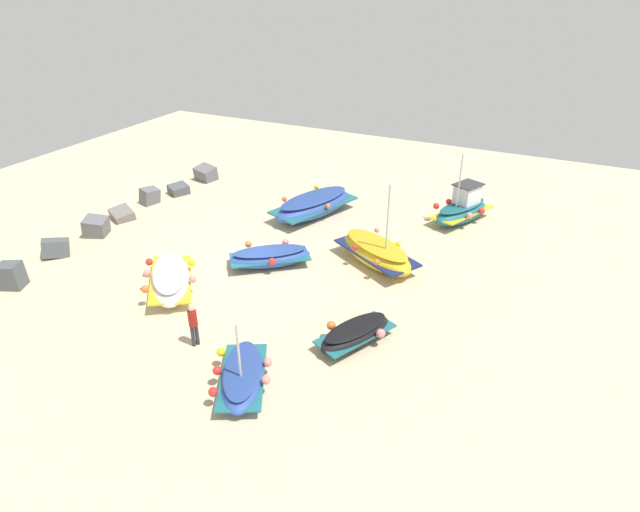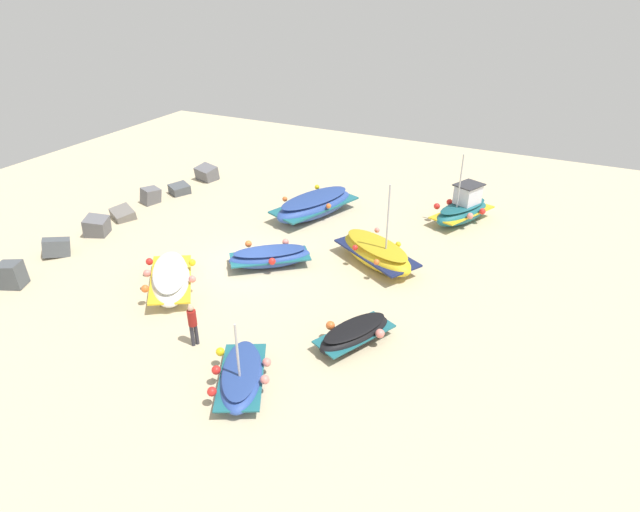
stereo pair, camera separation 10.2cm
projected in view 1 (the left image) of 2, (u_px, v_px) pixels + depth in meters
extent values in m
plane|color=beige|center=(251.00, 264.00, 24.58)|extent=(45.65, 45.65, 0.00)
ellipsoid|color=#2D4C9E|center=(243.00, 377.00, 17.27)|extent=(3.64, 2.79, 0.71)
cube|color=#1E6670|center=(243.00, 376.00, 17.25)|extent=(3.54, 2.78, 0.06)
ellipsoid|color=navy|center=(242.00, 370.00, 17.13)|extent=(3.20, 2.46, 0.12)
cylinder|color=#B7B7BC|center=(238.00, 351.00, 16.30)|extent=(0.08, 0.08, 2.01)
sphere|color=red|center=(213.00, 392.00, 16.29)|extent=(0.30, 0.30, 0.30)
sphere|color=#EA7F75|center=(266.00, 380.00, 16.75)|extent=(0.30, 0.30, 0.30)
sphere|color=red|center=(217.00, 370.00, 17.11)|extent=(0.30, 0.30, 0.30)
sphere|color=#EA7F75|center=(268.00, 362.00, 17.62)|extent=(0.30, 0.30, 0.30)
sphere|color=yellow|center=(221.00, 352.00, 17.94)|extent=(0.30, 0.30, 0.30)
ellipsoid|color=gold|center=(376.00, 254.00, 24.34)|extent=(3.69, 4.69, 1.11)
cube|color=navy|center=(376.00, 253.00, 24.32)|extent=(3.66, 4.56, 0.10)
ellipsoid|color=gold|center=(377.00, 245.00, 24.12)|extent=(3.24, 4.12, 0.19)
cylinder|color=#B7B7BC|center=(388.00, 217.00, 22.89)|extent=(0.08, 0.08, 3.04)
sphere|color=orange|center=(377.00, 262.00, 22.84)|extent=(0.26, 0.26, 0.26)
sphere|color=yellow|center=(398.00, 244.00, 24.36)|extent=(0.26, 0.26, 0.26)
sphere|color=red|center=(355.00, 248.00, 23.94)|extent=(0.26, 0.26, 0.26)
sphere|color=#EA7F75|center=(377.00, 230.00, 25.43)|extent=(0.26, 0.26, 0.26)
ellipsoid|color=#1E6670|center=(461.00, 213.00, 28.53)|extent=(4.19, 3.03, 1.12)
cube|color=gold|center=(461.00, 212.00, 28.51)|extent=(4.05, 2.95, 0.20)
ellipsoid|color=#1A565F|center=(462.00, 206.00, 28.33)|extent=(3.67, 2.61, 0.26)
cube|color=silver|center=(467.00, 194.00, 28.22)|extent=(1.54, 1.41, 1.02)
cube|color=#333338|center=(468.00, 185.00, 27.96)|extent=(1.79, 1.64, 0.06)
cylinder|color=#B7B7BC|center=(460.00, 181.00, 27.29)|extent=(0.08, 0.08, 2.89)
sphere|color=red|center=(436.00, 206.00, 28.32)|extent=(0.34, 0.34, 0.34)
sphere|color=#EA7F75|center=(469.00, 216.00, 27.49)|extent=(0.34, 0.34, 0.34)
sphere|color=red|center=(449.00, 202.00, 28.96)|extent=(0.34, 0.34, 0.34)
sphere|color=red|center=(482.00, 211.00, 28.12)|extent=(0.34, 0.34, 0.34)
sphere|color=orange|center=(461.00, 196.00, 29.54)|extent=(0.34, 0.34, 0.34)
ellipsoid|color=#2D4C9E|center=(270.00, 258.00, 24.30)|extent=(3.56, 3.92, 0.90)
cube|color=#1E6670|center=(270.00, 257.00, 24.28)|extent=(3.48, 3.81, 0.14)
ellipsoid|color=navy|center=(269.00, 251.00, 24.13)|extent=(3.11, 3.43, 0.20)
sphere|color=orange|center=(248.00, 244.00, 24.72)|extent=(0.32, 0.32, 0.32)
sphere|color=red|center=(272.00, 262.00, 23.41)|extent=(0.32, 0.32, 0.32)
sphere|color=#EA7F75|center=(285.00, 242.00, 25.09)|extent=(0.32, 0.32, 0.32)
ellipsoid|color=black|center=(355.00, 334.00, 19.22)|extent=(3.38, 2.43, 0.77)
cube|color=#1E6670|center=(355.00, 334.00, 19.20)|extent=(3.28, 2.41, 0.07)
ellipsoid|color=black|center=(356.00, 327.00, 19.07)|extent=(2.97, 2.13, 0.13)
sphere|color=#EA7F75|center=(381.00, 333.00, 18.92)|extent=(0.34, 0.34, 0.34)
sphere|color=orange|center=(331.00, 325.00, 19.29)|extent=(0.34, 0.34, 0.34)
ellipsoid|color=#2D4C9E|center=(314.00, 206.00, 29.17)|extent=(5.63, 3.60, 1.20)
cube|color=#1E6670|center=(314.00, 205.00, 29.15)|extent=(5.45, 3.58, 0.13)
ellipsoid|color=navy|center=(314.00, 198.00, 28.94)|extent=(4.95, 3.15, 0.22)
sphere|color=orange|center=(284.00, 199.00, 28.87)|extent=(0.28, 0.28, 0.28)
sphere|color=orange|center=(328.00, 206.00, 28.34)|extent=(0.28, 0.28, 0.28)
sphere|color=yellow|center=(316.00, 187.00, 30.38)|extent=(0.28, 0.28, 0.28)
ellipsoid|color=white|center=(171.00, 280.00, 22.46)|extent=(4.31, 3.89, 1.05)
cube|color=gold|center=(171.00, 279.00, 22.44)|extent=(4.18, 3.79, 0.20)
ellipsoid|color=beige|center=(170.00, 272.00, 22.27)|extent=(3.76, 3.39, 0.26)
sphere|color=orange|center=(145.00, 289.00, 21.10)|extent=(0.32, 0.32, 0.32)
sphere|color=#EA7F75|center=(192.00, 279.00, 22.01)|extent=(0.32, 0.32, 0.32)
sphere|color=#EA7F75|center=(147.00, 274.00, 22.09)|extent=(0.32, 0.32, 0.32)
sphere|color=yellow|center=(192.00, 263.00, 22.95)|extent=(0.32, 0.32, 0.32)
sphere|color=red|center=(149.00, 262.00, 23.13)|extent=(0.32, 0.32, 0.32)
cylinder|color=#2D2D38|center=(193.00, 336.00, 19.05)|extent=(0.14, 0.14, 0.88)
cylinder|color=#2D2D38|center=(197.00, 334.00, 19.14)|extent=(0.14, 0.14, 0.88)
cylinder|color=maroon|center=(193.00, 318.00, 18.74)|extent=(0.32, 0.32, 0.61)
sphere|color=tan|center=(191.00, 309.00, 18.54)|extent=(0.22, 0.22, 0.22)
cube|color=#4C5156|center=(11.00, 276.00, 22.59)|extent=(1.13, 1.23, 1.15)
cube|color=#4C5156|center=(56.00, 248.00, 25.16)|extent=(1.59, 1.41, 1.08)
cube|color=slate|center=(96.00, 227.00, 27.04)|extent=(1.40, 1.52, 1.18)
cube|color=slate|center=(122.00, 215.00, 28.96)|extent=(1.57, 1.66, 0.81)
cube|color=slate|center=(150.00, 196.00, 30.78)|extent=(1.18, 1.11, 1.09)
cube|color=#4C5156|center=(179.00, 190.00, 32.17)|extent=(1.44, 1.39, 0.72)
cube|color=slate|center=(206.00, 174.00, 34.21)|extent=(1.39, 1.45, 1.15)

